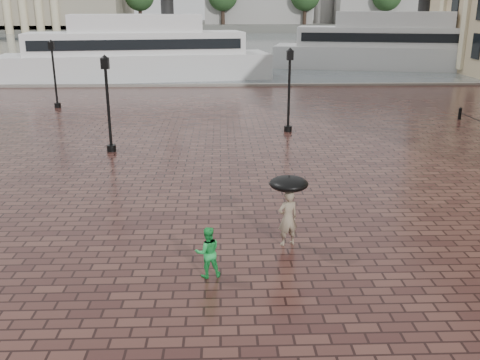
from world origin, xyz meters
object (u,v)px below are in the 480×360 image
object	(u,v)px
child_pedestrian	(208,252)
ferry_far	(391,45)
ferry_near	(137,53)
street_lamps	(145,87)
adult_pedestrian	(288,218)

from	to	relation	value
child_pedestrian	ferry_far	size ratio (longest dim) A/B	0.05
child_pedestrian	ferry_far	xyz separation A→B (m)	(19.33, 48.03, 1.85)
ferry_near	street_lamps	bearing A→B (deg)	-89.51
child_pedestrian	ferry_near	distance (m)	40.45
child_pedestrian	ferry_far	world-z (taller)	ferry_far
ferry_far	ferry_near	bearing A→B (deg)	-149.40
child_pedestrian	adult_pedestrian	bearing A→B (deg)	-152.83
adult_pedestrian	ferry_near	distance (m)	39.15
ferry_near	adult_pedestrian	bearing A→B (deg)	-84.45
adult_pedestrian	ferry_near	size ratio (longest dim) A/B	0.07
street_lamps	ferry_far	size ratio (longest dim) A/B	0.59
street_lamps	ferry_far	world-z (taller)	ferry_far
ferry_near	ferry_far	distance (m)	28.09
child_pedestrian	ferry_far	bearing A→B (deg)	-123.74
street_lamps	ferry_far	xyz separation A→B (m)	(23.24, 29.99, 0.20)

